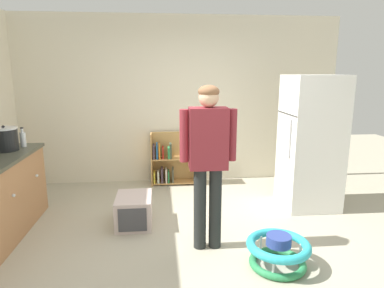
{
  "coord_description": "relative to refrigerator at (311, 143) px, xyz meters",
  "views": [
    {
      "loc": [
        -0.35,
        -3.2,
        1.82
      ],
      "look_at": [
        0.02,
        0.61,
        0.99
      ],
      "focal_mm": 31.4,
      "sensor_mm": 36.0,
      "label": 1
    }
  ],
  "objects": [
    {
      "name": "pet_carrier",
      "position": [
        -2.34,
        -0.38,
        -0.71
      ],
      "size": [
        0.42,
        0.55,
        0.36
      ],
      "color": "beige",
      "rests_on": "ground"
    },
    {
      "name": "baby_walker",
      "position": [
        -0.92,
        -1.42,
        -0.73
      ],
      "size": [
        0.6,
        0.6,
        0.32
      ],
      "color": "#2B874E",
      "rests_on": "ground"
    },
    {
      "name": "refrigerator",
      "position": [
        0.0,
        0.0,
        0.0
      ],
      "size": [
        0.73,
        0.68,
        1.78
      ],
      "color": "white",
      "rests_on": "ground"
    },
    {
      "name": "crock_pot",
      "position": [
        -3.84,
        -0.14,
        0.15
      ],
      "size": [
        0.3,
        0.3,
        0.31
      ],
      "color": "black",
      "rests_on": "kitchen_counter"
    },
    {
      "name": "standing_person",
      "position": [
        -1.53,
        -0.99,
        0.13
      ],
      "size": [
        0.57,
        0.22,
        1.7
      ],
      "color": "#232625",
      "rests_on": "ground"
    },
    {
      "name": "back_wall",
      "position": [
        -1.65,
        1.32,
        0.46
      ],
      "size": [
        5.2,
        0.06,
        2.7
      ],
      "primitive_type": "cube",
      "color": "beige",
      "rests_on": "ground"
    },
    {
      "name": "clear_bottle",
      "position": [
        -3.71,
        0.07,
        0.11
      ],
      "size": [
        0.07,
        0.07,
        0.25
      ],
      "color": "silver",
      "rests_on": "kitchen_counter"
    },
    {
      "name": "bookshelf",
      "position": [
        -1.82,
        1.13,
        -0.52
      ],
      "size": [
        0.8,
        0.28,
        0.85
      ],
      "color": "tan",
      "rests_on": "ground"
    },
    {
      "name": "ground_plane",
      "position": [
        -1.65,
        -1.01,
        -0.89
      ],
      "size": [
        12.0,
        12.0,
        0.0
      ],
      "primitive_type": "plane",
      "color": "#AEA790",
      "rests_on": "ground"
    }
  ]
}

